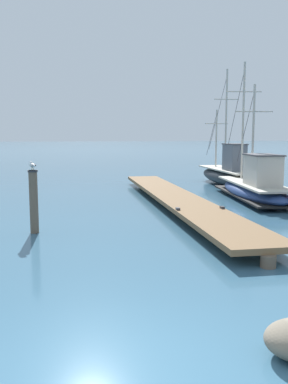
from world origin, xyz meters
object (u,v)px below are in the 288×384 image
(fishing_boat_0, at_px, (255,187))
(fishing_boat_2, at_px, (228,174))
(mooring_piling, at_px, (34,201))
(perched_seagull, at_px, (32,165))

(fishing_boat_0, distance_m, fishing_boat_2, 5.68)
(mooring_piling, bearing_deg, fishing_boat_2, 42.76)
(fishing_boat_2, height_order, perched_seagull, fishing_boat_2)
(fishing_boat_2, bearing_deg, perched_seagull, -137.22)
(mooring_piling, xyz_separation_m, perched_seagull, (0.00, -0.01, 1.09))
(perched_seagull, bearing_deg, fishing_boat_2, 42.78)
(fishing_boat_0, height_order, fishing_boat_2, fishing_boat_2)
(fishing_boat_0, height_order, mooring_piling, fishing_boat_0)
(fishing_boat_0, relative_size, mooring_piling, 4.45)
(fishing_boat_0, distance_m, perched_seagull, 10.86)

